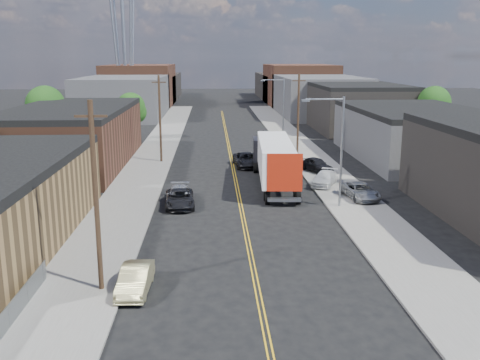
{
  "coord_description": "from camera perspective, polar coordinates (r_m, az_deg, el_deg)",
  "views": [
    {
      "loc": [
        -2.32,
        -16.42,
        12.05
      ],
      "look_at": [
        -0.12,
        24.68,
        2.5
      ],
      "focal_mm": 40.0,
      "sensor_mm": 36.0,
      "label": 1
    }
  ],
  "objects": [
    {
      "name": "utility_pole_left_far",
      "position": [
        62.08,
        -8.53,
        6.53
      ],
      "size": [
        1.6,
        0.26,
        10.0
      ],
      "color": "black",
      "rests_on": "ground"
    },
    {
      "name": "utility_pole_left_near",
      "position": [
        27.93,
        -15.12,
        -1.72
      ],
      "size": [
        1.6,
        0.26,
        10.0
      ],
      "color": "black",
      "rests_on": "ground"
    },
    {
      "name": "car_ahead_truck",
      "position": [
        59.62,
        0.67,
        2.15
      ],
      "size": [
        3.01,
        5.71,
        1.53
      ],
      "primitive_type": "imported",
      "rotation": [
        0.0,
        0.0,
        0.09
      ],
      "color": "black",
      "rests_on": "ground"
    },
    {
      "name": "car_left_b",
      "position": [
        28.88,
        -11.11,
        -10.34
      ],
      "size": [
        1.63,
        4.27,
        1.39
      ],
      "primitive_type": "imported",
      "rotation": [
        0.0,
        0.0,
        -0.04
      ],
      "color": "#948D60",
      "rests_on": "ground"
    },
    {
      "name": "semi_truck",
      "position": [
        51.51,
        3.54,
        2.38
      ],
      "size": [
        3.63,
        17.04,
        4.43
      ],
      "rotation": [
        0.0,
        0.0,
        -0.06
      ],
      "color": "silver",
      "rests_on": "ground"
    },
    {
      "name": "skyline_right_c",
      "position": [
        158.23,
        5.13,
        9.91
      ],
      "size": [
        16.0,
        40.0,
        7.0
      ],
      "primitive_type": "cube",
      "color": "black",
      "rests_on": "ground"
    },
    {
      "name": "streetlight_far",
      "position": [
        77.35,
        4.36,
        8.04
      ],
      "size": [
        3.39,
        0.25,
        9.0
      ],
      "color": "gray",
      "rests_on": "ground"
    },
    {
      "name": "skyline_left_c",
      "position": [
        157.64,
        -9.63,
        9.77
      ],
      "size": [
        16.0,
        40.0,
        7.0
      ],
      "primitive_type": "cube",
      "color": "black",
      "rests_on": "ground"
    },
    {
      "name": "skyline_right_b",
      "position": [
        138.41,
        6.32,
        10.06
      ],
      "size": [
        16.0,
        26.0,
        10.0
      ],
      "primitive_type": "cube",
      "color": "#512F20",
      "rests_on": "ground"
    },
    {
      "name": "car_left_c",
      "position": [
        43.99,
        -6.45,
        -1.98
      ],
      "size": [
        2.65,
        5.16,
        1.39
      ],
      "primitive_type": "imported",
      "rotation": [
        0.0,
        0.0,
        0.07
      ],
      "color": "black",
      "rests_on": "ground"
    },
    {
      "name": "industrial_right_c",
      "position": [
        92.07,
        12.38,
        7.62
      ],
      "size": [
        14.0,
        22.0,
        7.6
      ],
      "color": "black",
      "rests_on": "ground"
    },
    {
      "name": "car_right_lot_a",
      "position": [
        46.83,
        12.72,
        -1.14
      ],
      "size": [
        2.84,
        5.07,
        1.34
      ],
      "primitive_type": "imported",
      "rotation": [
        0.0,
        0.0,
        0.13
      ],
      "color": "gray",
      "rests_on": "sidewalk_right"
    },
    {
      "name": "sidewalk_right",
      "position": [
        63.68,
        7.7,
        2.1
      ],
      "size": [
        5.0,
        140.0,
        0.15
      ],
      "primitive_type": "cube",
      "color": "slate",
      "rests_on": "ground"
    },
    {
      "name": "sidewalk_left",
      "position": [
        62.98,
        -9.55,
        1.92
      ],
      "size": [
        5.0,
        140.0,
        0.15
      ],
      "primitive_type": "cube",
      "color": "slate",
      "rests_on": "ground"
    },
    {
      "name": "tree_left_mid",
      "position": [
        74.91,
        -19.99,
        7.25
      ],
      "size": [
        5.1,
        5.04,
        8.37
      ],
      "color": "black",
      "rests_on": "ground"
    },
    {
      "name": "industrial_right_b",
      "position": [
        67.59,
        18.13,
        4.76
      ],
      "size": [
        14.0,
        24.0,
        6.1
      ],
      "color": "#3A3A3D",
      "rests_on": "ground"
    },
    {
      "name": "ground",
      "position": [
        77.39,
        -1.31,
        4.1
      ],
      "size": [
        260.0,
        260.0,
        0.0
      ],
      "primitive_type": "plane",
      "color": "black",
      "rests_on": "ground"
    },
    {
      "name": "skyline_left_b",
      "position": [
        137.74,
        -10.59,
        9.91
      ],
      "size": [
        16.0,
        26.0,
        10.0
      ],
      "primitive_type": "cube",
      "color": "#512F20",
      "rests_on": "ground"
    },
    {
      "name": "tree_left_far",
      "position": [
        79.62,
        -11.53,
        7.41
      ],
      "size": [
        4.35,
        4.2,
        6.97
      ],
      "color": "black",
      "rests_on": "ground"
    },
    {
      "name": "utility_pole_right",
      "position": [
        65.63,
        6.23,
        6.94
      ],
      "size": [
        1.6,
        0.26,
        10.0
      ],
      "color": "black",
      "rests_on": "ground"
    },
    {
      "name": "warehouse_brown",
      "position": [
        63.03,
        -17.49,
        4.48
      ],
      "size": [
        12.0,
        26.0,
        6.6
      ],
      "color": "#512F20",
      "rests_on": "ground"
    },
    {
      "name": "streetlight_near",
      "position": [
        43.11,
        10.3,
        3.88
      ],
      "size": [
        3.39,
        0.25,
        9.0
      ],
      "color": "gray",
      "rests_on": "ground"
    },
    {
      "name": "car_right_lot_c",
      "position": [
        57.0,
        8.14,
        1.64
      ],
      "size": [
        3.39,
        4.7,
        1.49
      ],
      "primitive_type": "imported",
      "rotation": [
        0.0,
        0.0,
        0.42
      ],
      "color": "black",
      "rests_on": "sidewalk_right"
    },
    {
      "name": "skyline_right_a",
      "position": [
        113.91,
        8.35,
        8.87
      ],
      "size": [
        16.0,
        30.0,
        8.0
      ],
      "primitive_type": "cube",
      "color": "#3A3A3D",
      "rests_on": "ground"
    },
    {
      "name": "car_right_lot_b",
      "position": [
        51.07,
        9.02,
        0.17
      ],
      "size": [
        3.54,
        4.81,
        1.3
      ],
      "primitive_type": "imported",
      "rotation": [
        0.0,
        0.0,
        -0.44
      ],
      "color": "silver",
      "rests_on": "sidewalk_right"
    },
    {
      "name": "skyline_left_a",
      "position": [
        113.1,
        -12.19,
        8.69
      ],
      "size": [
        16.0,
        30.0,
        8.0
      ],
      "primitive_type": "cube",
      "color": "#3A3A3D",
      "rests_on": "ground"
    },
    {
      "name": "centerline",
      "position": [
        62.63,
        -0.88,
        1.97
      ],
      "size": [
        0.32,
        120.0,
        0.01
      ],
      "primitive_type": "cube",
      "color": "gold",
      "rests_on": "ground"
    },
    {
      "name": "car_left_d",
      "position": [
        45.07,
        -6.52,
        -1.62
      ],
      "size": [
        1.97,
        4.78,
        1.38
      ],
      "primitive_type": "imported",
      "rotation": [
        0.0,
        0.0,
        0.01
      ],
      "color": "silver",
      "rests_on": "ground"
    },
    {
      "name": "tree_right_far",
      "position": [
        83.28,
        20.02,
        7.55
      ],
      "size": [
        4.85,
        4.76,
        7.91
      ],
      "color": "black",
      "rests_on": "ground"
    }
  ]
}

